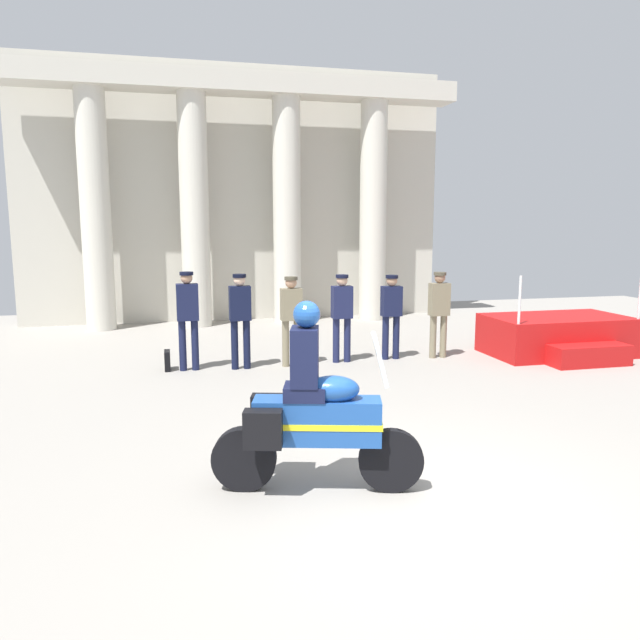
{
  "coord_description": "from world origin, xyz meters",
  "views": [
    {
      "loc": [
        -2.18,
        -5.04,
        2.62
      ],
      "look_at": [
        -0.18,
        3.21,
        1.27
      ],
      "focal_mm": 34.12,
      "sensor_mm": 36.0,
      "label": 1
    }
  ],
  "objects_px": {
    "officer_in_row_5": "(439,308)",
    "motorcycle_with_rider": "(310,413)",
    "officer_in_row_0": "(188,313)",
    "officer_in_row_2": "(291,314)",
    "briefcase_on_ground": "(167,361)",
    "officer_in_row_3": "(342,311)",
    "reviewing_stand": "(559,337)",
    "officer_in_row_1": "(240,313)",
    "officer_in_row_4": "(391,310)"
  },
  "relations": [
    {
      "from": "motorcycle_with_rider",
      "to": "briefcase_on_ground",
      "type": "relative_size",
      "value": 5.69
    },
    {
      "from": "officer_in_row_3",
      "to": "briefcase_on_ground",
      "type": "distance_m",
      "value": 3.34
    },
    {
      "from": "officer_in_row_0",
      "to": "officer_in_row_1",
      "type": "relative_size",
      "value": 1.03
    },
    {
      "from": "officer_in_row_2",
      "to": "briefcase_on_ground",
      "type": "xyz_separation_m",
      "value": [
        -2.25,
        0.2,
        -0.81
      ]
    },
    {
      "from": "officer_in_row_1",
      "to": "officer_in_row_3",
      "type": "height_order",
      "value": "officer_in_row_1"
    },
    {
      "from": "reviewing_stand",
      "to": "officer_in_row_3",
      "type": "distance_m",
      "value": 4.48
    },
    {
      "from": "officer_in_row_3",
      "to": "motorcycle_with_rider",
      "type": "distance_m",
      "value": 5.72
    },
    {
      "from": "officer_in_row_2",
      "to": "briefcase_on_ground",
      "type": "relative_size",
      "value": 4.63
    },
    {
      "from": "officer_in_row_1",
      "to": "briefcase_on_ground",
      "type": "bearing_deg",
      "value": -9.98
    },
    {
      "from": "motorcycle_with_rider",
      "to": "reviewing_stand",
      "type": "bearing_deg",
      "value": 53.85
    },
    {
      "from": "officer_in_row_5",
      "to": "motorcycle_with_rider",
      "type": "bearing_deg",
      "value": 53.16
    },
    {
      "from": "officer_in_row_1",
      "to": "officer_in_row_3",
      "type": "xyz_separation_m",
      "value": [
        1.94,
        0.1,
        -0.04
      ]
    },
    {
      "from": "officer_in_row_2",
      "to": "officer_in_row_5",
      "type": "xyz_separation_m",
      "value": [
        2.95,
        0.03,
        0.01
      ]
    },
    {
      "from": "officer_in_row_2",
      "to": "officer_in_row_5",
      "type": "height_order",
      "value": "officer_in_row_5"
    },
    {
      "from": "officer_in_row_1",
      "to": "officer_in_row_2",
      "type": "distance_m",
      "value": 0.94
    },
    {
      "from": "reviewing_stand",
      "to": "officer_in_row_5",
      "type": "height_order",
      "value": "officer_in_row_5"
    },
    {
      "from": "officer_in_row_2",
      "to": "officer_in_row_0",
      "type": "bearing_deg",
      "value": -4.95
    },
    {
      "from": "briefcase_on_ground",
      "to": "reviewing_stand",
      "type": "bearing_deg",
      "value": -3.89
    },
    {
      "from": "briefcase_on_ground",
      "to": "officer_in_row_4",
      "type": "bearing_deg",
      "value": -0.88
    },
    {
      "from": "officer_in_row_1",
      "to": "motorcycle_with_rider",
      "type": "height_order",
      "value": "motorcycle_with_rider"
    },
    {
      "from": "reviewing_stand",
      "to": "officer_in_row_2",
      "type": "distance_m",
      "value": 5.46
    },
    {
      "from": "officer_in_row_0",
      "to": "officer_in_row_5",
      "type": "relative_size",
      "value": 1.05
    },
    {
      "from": "officer_in_row_3",
      "to": "officer_in_row_5",
      "type": "xyz_separation_m",
      "value": [
        1.96,
        -0.07,
        0.01
      ]
    },
    {
      "from": "motorcycle_with_rider",
      "to": "officer_in_row_4",
      "type": "bearing_deg",
      "value": 77.7
    },
    {
      "from": "officer_in_row_0",
      "to": "officer_in_row_3",
      "type": "height_order",
      "value": "officer_in_row_0"
    },
    {
      "from": "officer_in_row_1",
      "to": "officer_in_row_5",
      "type": "height_order",
      "value": "officer_in_row_1"
    },
    {
      "from": "officer_in_row_2",
      "to": "motorcycle_with_rider",
      "type": "relative_size",
      "value": 0.81
    },
    {
      "from": "officer_in_row_2",
      "to": "motorcycle_with_rider",
      "type": "height_order",
      "value": "motorcycle_with_rider"
    },
    {
      "from": "briefcase_on_ground",
      "to": "officer_in_row_1",
      "type": "bearing_deg",
      "value": -8.56
    },
    {
      "from": "officer_in_row_4",
      "to": "briefcase_on_ground",
      "type": "bearing_deg",
      "value": -2.3
    },
    {
      "from": "reviewing_stand",
      "to": "motorcycle_with_rider",
      "type": "xyz_separation_m",
      "value": [
        -6.26,
        -4.99,
        0.42
      ]
    },
    {
      "from": "reviewing_stand",
      "to": "briefcase_on_ground",
      "type": "bearing_deg",
      "value": 176.11
    },
    {
      "from": "reviewing_stand",
      "to": "officer_in_row_4",
      "type": "distance_m",
      "value": 3.49
    },
    {
      "from": "officer_in_row_0",
      "to": "officer_in_row_2",
      "type": "xyz_separation_m",
      "value": [
        1.86,
        -0.11,
        -0.07
      ]
    },
    {
      "from": "officer_in_row_0",
      "to": "officer_in_row_3",
      "type": "xyz_separation_m",
      "value": [
        2.86,
        -0.01,
        -0.06
      ]
    },
    {
      "from": "reviewing_stand",
      "to": "officer_in_row_4",
      "type": "height_order",
      "value": "reviewing_stand"
    },
    {
      "from": "reviewing_stand",
      "to": "officer_in_row_2",
      "type": "height_order",
      "value": "reviewing_stand"
    },
    {
      "from": "officer_in_row_1",
      "to": "officer_in_row_4",
      "type": "relative_size",
      "value": 1.05
    },
    {
      "from": "officer_in_row_0",
      "to": "officer_in_row_1",
      "type": "distance_m",
      "value": 0.93
    },
    {
      "from": "officer_in_row_3",
      "to": "officer_in_row_5",
      "type": "relative_size",
      "value": 0.99
    },
    {
      "from": "officer_in_row_3",
      "to": "officer_in_row_5",
      "type": "height_order",
      "value": "officer_in_row_5"
    },
    {
      "from": "officer_in_row_3",
      "to": "officer_in_row_0",
      "type": "bearing_deg",
      "value": -1.65
    },
    {
      "from": "officer_in_row_1",
      "to": "motorcycle_with_rider",
      "type": "relative_size",
      "value": 0.85
    },
    {
      "from": "officer_in_row_2",
      "to": "officer_in_row_5",
      "type": "distance_m",
      "value": 2.95
    },
    {
      "from": "officer_in_row_4",
      "to": "officer_in_row_5",
      "type": "distance_m",
      "value": 0.96
    },
    {
      "from": "officer_in_row_0",
      "to": "officer_in_row_5",
      "type": "height_order",
      "value": "officer_in_row_0"
    },
    {
      "from": "briefcase_on_ground",
      "to": "officer_in_row_2",
      "type": "bearing_deg",
      "value": -5.05
    },
    {
      "from": "officer_in_row_0",
      "to": "motorcycle_with_rider",
      "type": "distance_m",
      "value": 5.52
    },
    {
      "from": "officer_in_row_4",
      "to": "briefcase_on_ground",
      "type": "xyz_separation_m",
      "value": [
        -4.25,
        0.07,
        -0.79
      ]
    },
    {
      "from": "officer_in_row_1",
      "to": "officer_in_row_4",
      "type": "height_order",
      "value": "officer_in_row_1"
    }
  ]
}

